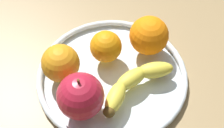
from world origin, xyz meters
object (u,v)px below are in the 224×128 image
apple (80,96)px  orange_back_right (61,63)px  orange_center (106,47)px  fruit_bowl (112,76)px  orange_back_left (149,36)px  banana (133,83)px

apple → orange_back_right: (-2.50, -8.18, -0.54)cm
apple → orange_center: 12.64cm
orange_back_right → apple: bearing=73.0°
fruit_bowl → orange_center: orange_center is taller
apple → orange_back_left: bearing=-177.9°
fruit_bowl → orange_back_right: orange_back_right is taller
orange_back_left → orange_center: bearing=-31.5°
fruit_bowl → apple: (9.29, 1.50, 5.02)cm
apple → orange_center: (-11.45, -5.25, -1.00)cm
orange_back_left → apple: bearing=2.1°
apple → orange_back_left: 18.90cm
banana → apple: bearing=-13.4°
fruit_bowl → banana: banana is taller
orange_back_left → fruit_bowl: bearing=-4.9°
fruit_bowl → apple: apple is taller
banana → orange_back_right: size_ratio=2.45×
orange_back_right → orange_back_left: bearing=155.4°
apple → banana: bearing=159.5°
apple → orange_center: apple is taller
orange_center → apple: bearing=24.6°
fruit_bowl → orange_center: (-2.16, -3.74, 4.02)cm
fruit_bowl → orange_center: size_ratio=4.70×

